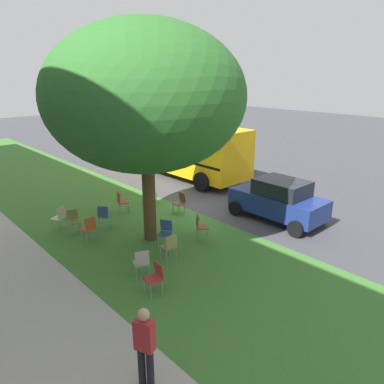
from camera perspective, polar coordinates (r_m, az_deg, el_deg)
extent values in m
plane|color=#424247|center=(15.54, 0.54, -2.74)|extent=(80.00, 80.00, 0.00)
cube|color=#3D752D|center=(13.72, -9.32, -5.94)|extent=(48.00, 6.00, 0.01)
cube|color=#ADA89E|center=(12.19, -27.13, -11.13)|extent=(48.00, 2.80, 0.01)
cylinder|color=brown|center=(12.40, -6.73, -0.29)|extent=(0.44, 0.44, 3.31)
ellipsoid|color=#2D6B28|center=(11.79, -7.32, 14.44)|extent=(6.29, 6.29, 4.65)
cube|color=#C64C1E|center=(13.13, -15.92, -5.50)|extent=(0.42, 0.44, 0.04)
cube|color=#C64C1E|center=(12.89, -15.60, -4.76)|extent=(0.11, 0.40, 0.40)
cylinder|color=gray|center=(13.43, -15.55, -5.97)|extent=(0.02, 0.02, 0.42)
cylinder|color=gray|center=(13.28, -16.88, -6.40)|extent=(0.02, 0.02, 0.42)
cylinder|color=gray|center=(13.16, -14.78, -6.42)|extent=(0.02, 0.02, 0.42)
cylinder|color=gray|center=(13.00, -16.13, -6.86)|extent=(0.02, 0.02, 0.42)
cube|color=#335184|center=(12.26, -4.26, -6.55)|extent=(0.57, 0.57, 0.04)
cube|color=#335184|center=(12.32, -4.05, -5.19)|extent=(0.38, 0.30, 0.40)
cylinder|color=gray|center=(12.26, -5.28, -7.76)|extent=(0.02, 0.02, 0.42)
cylinder|color=gray|center=(12.16, -3.65, -7.94)|extent=(0.02, 0.02, 0.42)
cylinder|color=gray|center=(12.55, -4.81, -7.10)|extent=(0.02, 0.02, 0.42)
cylinder|color=gray|center=(12.45, -3.21, -7.26)|extent=(0.02, 0.02, 0.42)
cube|color=olive|center=(13.81, -17.97, -4.50)|extent=(0.48, 0.50, 0.04)
cube|color=olive|center=(13.89, -18.22, -3.33)|extent=(0.17, 0.41, 0.40)
cylinder|color=gray|center=(13.71, -18.45, -5.76)|extent=(0.02, 0.02, 0.42)
cylinder|color=gray|center=(13.77, -16.99, -5.50)|extent=(0.02, 0.02, 0.42)
cylinder|color=gray|center=(14.02, -18.74, -5.25)|extent=(0.02, 0.02, 0.42)
cylinder|color=gray|center=(14.08, -17.31, -5.00)|extent=(0.02, 0.02, 0.42)
cube|color=#ADA393|center=(10.59, -7.96, -10.92)|extent=(0.53, 0.54, 0.04)
cube|color=#ADA393|center=(10.32, -7.79, -10.22)|extent=(0.23, 0.40, 0.40)
cylinder|color=gray|center=(10.88, -7.16, -11.42)|extent=(0.02, 0.02, 0.42)
cylinder|color=gray|center=(10.82, -9.05, -11.69)|extent=(0.02, 0.02, 0.42)
cylinder|color=gray|center=(10.59, -6.72, -12.28)|extent=(0.02, 0.02, 0.42)
cylinder|color=gray|center=(10.53, -8.67, -12.58)|extent=(0.02, 0.02, 0.42)
cube|color=#335184|center=(14.07, -13.43, -3.65)|extent=(0.58, 0.58, 0.04)
cube|color=#335184|center=(13.83, -13.77, -3.00)|extent=(0.36, 0.32, 0.40)
cylinder|color=gray|center=(14.24, -12.45, -4.30)|extent=(0.02, 0.02, 0.42)
cylinder|color=gray|center=(14.37, -13.80, -4.21)|extent=(0.02, 0.02, 0.42)
cylinder|color=gray|center=(13.95, -12.92, -4.83)|extent=(0.02, 0.02, 0.42)
cylinder|color=gray|center=(14.08, -14.30, -4.72)|extent=(0.02, 0.02, 0.42)
cube|color=brown|center=(12.76, 1.65, -5.46)|extent=(0.58, 0.57, 0.04)
cube|color=brown|center=(12.65, 0.85, -4.50)|extent=(0.37, 0.31, 0.40)
cylinder|color=gray|center=(12.71, 2.51, -6.70)|extent=(0.02, 0.02, 0.42)
cylinder|color=gray|center=(13.04, 2.29, -6.03)|extent=(0.02, 0.02, 0.42)
cylinder|color=gray|center=(12.67, 0.98, -6.77)|extent=(0.02, 0.02, 0.42)
cylinder|color=gray|center=(13.00, 0.80, -6.10)|extent=(0.02, 0.02, 0.42)
cube|color=brown|center=(14.97, -2.08, -1.79)|extent=(0.45, 0.43, 0.04)
cube|color=brown|center=(14.99, -1.53, -0.78)|extent=(0.40, 0.12, 0.40)
cylinder|color=gray|center=(15.10, -2.99, -2.56)|extent=(0.02, 0.02, 0.42)
cylinder|color=gray|center=(14.83, -2.19, -2.95)|extent=(0.02, 0.02, 0.42)
cylinder|color=gray|center=(15.28, -1.95, -2.28)|extent=(0.02, 0.02, 0.42)
cylinder|color=gray|center=(15.01, -1.14, -2.66)|extent=(0.02, 0.02, 0.42)
cube|color=olive|center=(16.14, -6.32, -0.39)|extent=(0.58, 0.57, 0.04)
cube|color=olive|center=(15.90, -6.52, 0.22)|extent=(0.37, 0.31, 0.40)
cylinder|color=gray|center=(16.32, -5.52, -1.00)|extent=(0.02, 0.02, 0.42)
cylinder|color=gray|center=(16.41, -6.74, -0.93)|extent=(0.02, 0.02, 0.42)
cylinder|color=gray|center=(16.01, -5.83, -1.39)|extent=(0.02, 0.02, 0.42)
cylinder|color=gray|center=(16.11, -7.07, -1.32)|extent=(0.02, 0.02, 0.42)
cube|color=#B7332D|center=(15.38, -10.70, -1.56)|extent=(0.52, 0.51, 0.04)
cube|color=#B7332D|center=(15.26, -11.40, -0.81)|extent=(0.41, 0.20, 0.40)
cylinder|color=gray|center=(15.33, -9.86, -2.49)|extent=(0.02, 0.02, 0.42)
cylinder|color=gray|center=(15.66, -10.21, -2.06)|extent=(0.02, 0.02, 0.42)
cylinder|color=gray|center=(15.26, -11.10, -2.67)|extent=(0.02, 0.02, 0.42)
cylinder|color=gray|center=(15.59, -11.42, -2.23)|extent=(0.02, 0.02, 0.42)
cube|color=beige|center=(14.38, -20.17, -3.82)|extent=(0.54, 0.55, 0.04)
cube|color=beige|center=(14.18, -19.73, -3.04)|extent=(0.25, 0.40, 0.40)
cylinder|color=gray|center=(14.70, -20.12, -4.31)|extent=(0.02, 0.02, 0.42)
cylinder|color=gray|center=(14.45, -21.05, -4.80)|extent=(0.02, 0.02, 0.42)
cylinder|color=gray|center=(14.48, -19.10, -4.53)|extent=(0.02, 0.02, 0.42)
cylinder|color=gray|center=(14.24, -20.03, -5.03)|extent=(0.02, 0.02, 0.42)
cube|color=#B7332D|center=(9.81, -6.13, -13.41)|extent=(0.46, 0.45, 0.04)
cube|color=#B7332D|center=(9.76, -5.25, -11.90)|extent=(0.41, 0.13, 0.40)
cylinder|color=gray|center=(10.00, -7.49, -14.35)|extent=(0.02, 0.02, 0.42)
cylinder|color=gray|center=(9.73, -6.43, -15.31)|extent=(0.02, 0.02, 0.42)
cylinder|color=gray|center=(10.13, -5.76, -13.79)|extent=(0.02, 0.02, 0.42)
cylinder|color=gray|center=(9.87, -4.66, -14.71)|extent=(0.02, 0.02, 0.42)
cube|color=olive|center=(11.40, -3.74, -8.54)|extent=(0.43, 0.45, 0.04)
cube|color=olive|center=(11.16, -3.23, -7.77)|extent=(0.12, 0.40, 0.40)
cylinder|color=gray|center=(11.72, -3.45, -9.00)|extent=(0.02, 0.02, 0.42)
cylinder|color=gray|center=(11.54, -4.94, -9.49)|extent=(0.02, 0.02, 0.42)
cylinder|color=gray|center=(11.47, -2.47, -9.62)|extent=(0.02, 0.02, 0.42)
cylinder|color=gray|center=(11.29, -3.98, -10.13)|extent=(0.02, 0.02, 0.42)
cube|color=navy|center=(14.68, 13.19, -1.71)|extent=(3.70, 1.64, 0.76)
cube|color=#1E232B|center=(14.39, 13.87, 0.58)|extent=(1.90, 1.44, 0.64)
cylinder|color=black|center=(14.94, 6.77, -2.53)|extent=(0.60, 0.18, 0.60)
cylinder|color=black|center=(16.23, 10.81, -1.03)|extent=(0.60, 0.18, 0.60)
cylinder|color=black|center=(13.44, 15.86, -5.58)|extent=(0.60, 0.18, 0.60)
cylinder|color=black|center=(14.86, 19.45, -3.62)|extent=(0.60, 0.18, 0.60)
cube|color=yellow|center=(21.20, -3.54, 7.52)|extent=(10.40, 2.44, 2.50)
cube|color=black|center=(21.27, -3.52, 6.59)|extent=(10.30, 2.46, 0.12)
cube|color=black|center=(21.05, -3.59, 9.93)|extent=(10.30, 2.46, 0.56)
cylinder|color=black|center=(23.96, -11.94, 5.60)|extent=(0.96, 0.28, 0.96)
cylinder|color=black|center=(25.30, -7.03, 6.52)|extent=(0.96, 0.28, 0.96)
cylinder|color=black|center=(17.75, 1.55, 1.59)|extent=(0.96, 0.28, 0.96)
cylinder|color=black|center=(19.52, 6.88, 3.01)|extent=(0.96, 0.28, 0.96)
cylinder|color=black|center=(7.49, -7.84, -25.35)|extent=(0.14, 0.14, 0.85)
cylinder|color=black|center=(7.42, -6.53, -25.81)|extent=(0.14, 0.14, 0.85)
cube|color=red|center=(6.98, -7.44, -21.28)|extent=(0.41, 0.33, 0.60)
sphere|color=tan|center=(6.71, -7.60, -18.44)|extent=(0.22, 0.22, 0.22)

